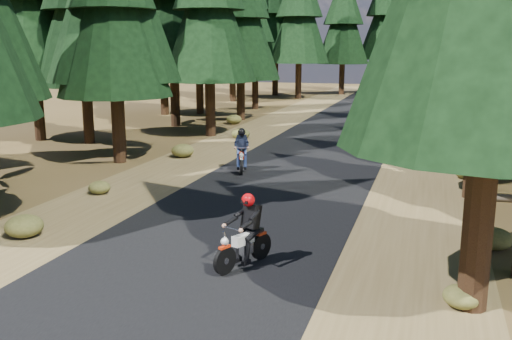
# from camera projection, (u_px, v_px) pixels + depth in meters

# --- Properties ---
(ground) EXTENTS (120.00, 120.00, 0.00)m
(ground) POSITION_uv_depth(u_px,v_px,m) (239.00, 221.00, 15.33)
(ground) COLOR #463719
(ground) RESTS_ON ground
(road) EXTENTS (6.00, 100.00, 0.01)m
(road) POSITION_uv_depth(u_px,v_px,m) (286.00, 180.00, 19.99)
(road) COLOR black
(road) RESTS_ON ground
(shoulder_l) EXTENTS (3.20, 100.00, 0.01)m
(shoulder_l) POSITION_uv_depth(u_px,v_px,m) (166.00, 172.00, 21.33)
(shoulder_l) COLOR brown
(shoulder_l) RESTS_ON ground
(shoulder_r) EXTENTS (3.20, 100.00, 0.01)m
(shoulder_r) POSITION_uv_depth(u_px,v_px,m) (422.00, 190.00, 18.66)
(shoulder_r) COLOR brown
(shoulder_r) RESTS_ON ground
(understory_shrubs) EXTENTS (15.02, 30.43, 0.64)m
(understory_shrubs) POSITION_uv_depth(u_px,v_px,m) (332.00, 158.00, 22.75)
(understory_shrubs) COLOR #474C1E
(understory_shrubs) RESTS_ON ground
(rider_lead) EXTENTS (1.19, 1.83, 1.57)m
(rider_lead) POSITION_uv_depth(u_px,v_px,m) (244.00, 243.00, 12.03)
(rider_lead) COLOR silver
(rider_lead) RESTS_ON road
(rider_follow) EXTENTS (1.07, 1.89, 1.61)m
(rider_follow) POSITION_uv_depth(u_px,v_px,m) (242.00, 157.00, 21.33)
(rider_follow) COLOR #952109
(rider_follow) RESTS_ON road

